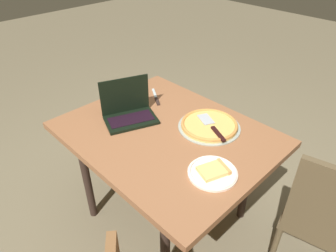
% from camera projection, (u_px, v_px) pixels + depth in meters
% --- Properties ---
extents(ground_plane, '(12.00, 12.00, 0.00)m').
position_uv_depth(ground_plane, '(167.00, 214.00, 2.26)').
color(ground_plane, '#70654C').
extents(dining_table, '(1.23, 0.98, 0.75)m').
position_uv_depth(dining_table, '(167.00, 141.00, 1.87)').
color(dining_table, '#8E5B39').
rests_on(dining_table, ground_plane).
extents(laptop, '(0.31, 0.37, 0.25)m').
position_uv_depth(laptop, '(129.00, 111.00, 1.92)').
color(laptop, black).
rests_on(laptop, dining_table).
extents(pizza_plate, '(0.25, 0.25, 0.04)m').
position_uv_depth(pizza_plate, '(213.00, 172.00, 1.52)').
color(pizza_plate, white).
rests_on(pizza_plate, dining_table).
extents(pizza_tray, '(0.38, 0.38, 0.04)m').
position_uv_depth(pizza_tray, '(209.00, 125.00, 1.86)').
color(pizza_tray, '#95A096').
rests_on(pizza_tray, dining_table).
extents(table_knife, '(0.22, 0.15, 0.01)m').
position_uv_depth(table_knife, '(156.00, 98.00, 2.16)').
color(table_knife, silver).
rests_on(table_knife, dining_table).
extents(chair_near, '(0.48, 0.48, 0.93)m').
position_uv_depth(chair_near, '(325.00, 218.00, 1.58)').
color(chair_near, brown).
rests_on(chair_near, ground_plane).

